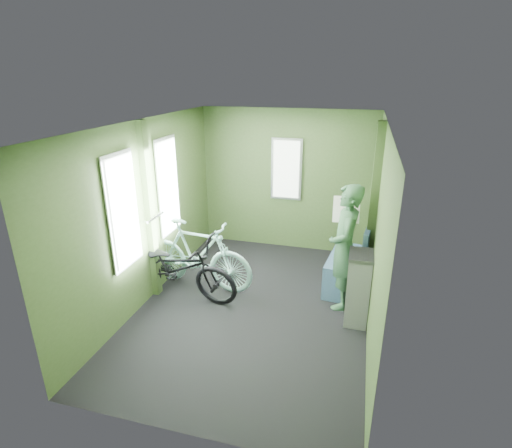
# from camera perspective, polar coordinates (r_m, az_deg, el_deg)

# --- Properties ---
(room) EXTENTS (4.00, 4.02, 2.31)m
(room) POSITION_cam_1_polar(r_m,az_deg,el_deg) (4.65, -0.64, 3.65)
(room) COLOR black
(room) RESTS_ON ground
(bicycle_black) EXTENTS (1.79, 0.96, 0.99)m
(bicycle_black) POSITION_cam_1_polar(r_m,az_deg,el_deg) (5.52, -10.96, -10.16)
(bicycle_black) COLOR black
(bicycle_black) RESTS_ON ground
(bicycle_mint) EXTENTS (1.67, 0.69, 0.99)m
(bicycle_mint) POSITION_cam_1_polar(r_m,az_deg,el_deg) (5.73, -8.11, -8.73)
(bicycle_mint) COLOR #98D7D0
(bicycle_mint) RESTS_ON ground
(passenger) EXTENTS (0.43, 0.69, 1.60)m
(passenger) POSITION_cam_1_polar(r_m,az_deg,el_deg) (5.02, 12.53, -3.25)
(passenger) COLOR #315B3A
(passenger) RESTS_ON ground
(waste_box) EXTENTS (0.26, 0.37, 0.89)m
(waste_box) POSITION_cam_1_polar(r_m,az_deg,el_deg) (4.88, 14.39, -8.88)
(waste_box) COLOR slate
(waste_box) RESTS_ON ground
(bench_seat) EXTENTS (0.63, 0.99, 0.99)m
(bench_seat) POSITION_cam_1_polar(r_m,az_deg,el_deg) (5.66, 13.34, -6.20)
(bench_seat) COLOR #293F56
(bench_seat) RESTS_ON ground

